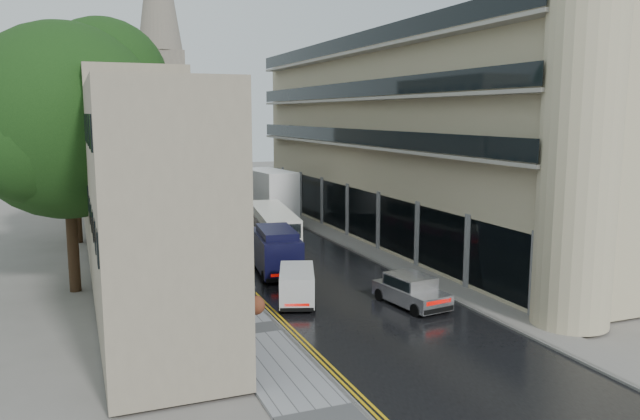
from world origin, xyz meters
TOP-DOWN VIEW (x-y plane):
  - road at (0.00, 27.50)m, footprint 9.00×85.00m
  - left_sidewalk at (-5.85, 27.50)m, footprint 2.70×85.00m
  - right_sidewalk at (5.40, 27.50)m, footprint 1.80×85.00m
  - old_shop_row at (-9.45, 30.00)m, footprint 4.50×56.00m
  - modern_block at (10.30, 26.00)m, footprint 8.00×40.00m
  - church_spire at (0.50, 82.00)m, footprint 6.40×6.40m
  - tree_near at (-12.50, 20.00)m, footprint 10.56×10.56m
  - tree_far at (-12.20, 33.00)m, footprint 9.24×9.24m
  - cream_bus at (-1.40, 23.69)m, footprint 3.64×9.85m
  - white_lorry at (1.29, 33.37)m, footprint 3.44×8.75m
  - silver_hatchback at (1.59, 10.01)m, footprint 2.27×4.21m
  - white_van at (-3.79, 12.91)m, footprint 2.75×4.05m
  - navy_van at (-3.09, 17.92)m, footprint 2.84×5.58m
  - pedestrian at (-5.93, 25.71)m, footprint 0.81×0.69m
  - lamp_post_near at (-5.66, 18.16)m, footprint 0.83×0.51m
  - lamp_post_far at (-5.19, 37.48)m, footprint 0.92×0.33m

SIDE VIEW (x-z plane):
  - road at x=0.00m, z-range 0.00..0.02m
  - left_sidewalk at x=-5.85m, z-range 0.00..0.12m
  - right_sidewalk at x=5.40m, z-range 0.00..0.12m
  - silver_hatchback at x=1.59m, z-range 0.02..1.52m
  - white_van at x=-3.79m, z-range 0.02..1.71m
  - pedestrian at x=-5.93m, z-range 0.12..2.01m
  - cream_bus at x=-1.40m, z-range 0.02..2.64m
  - navy_van at x=-3.09m, z-range 0.02..2.74m
  - white_lorry at x=1.29m, z-range 0.02..4.50m
  - lamp_post_near at x=-5.66m, z-range 0.12..7.52m
  - lamp_post_far at x=-5.19m, z-range 0.12..8.15m
  - old_shop_row at x=-9.45m, z-range 0.00..12.00m
  - tree_far at x=-12.20m, z-range 0.00..12.46m
  - tree_near at x=-12.50m, z-range 0.00..13.89m
  - modern_block at x=10.30m, z-range 0.00..14.00m
  - church_spire at x=0.50m, z-range 0.00..40.00m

